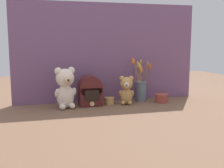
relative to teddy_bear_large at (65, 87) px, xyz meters
name	(u,v)px	position (x,y,z in m)	size (l,w,h in m)	color
ground_plane	(113,105)	(0.35, 0.01, -0.15)	(4.00, 4.00, 0.00)	brown
backdrop_wall	(107,53)	(0.35, 0.18, 0.23)	(1.45, 0.02, 0.76)	#704C70
teddy_bear_large	(65,87)	(0.00, 0.00, 0.00)	(0.16, 0.15, 0.29)	beige
teddy_bear_medium	(126,89)	(0.45, 0.01, -0.04)	(0.12, 0.11, 0.21)	tan
flower_vase	(141,87)	(0.60, 0.09, -0.04)	(0.17, 0.11, 0.35)	slate
vintage_radio	(90,91)	(0.18, 0.05, -0.05)	(0.17, 0.14, 0.22)	#4C1919
decorative_tin_tall	(161,98)	(0.74, 0.01, -0.12)	(0.10, 0.10, 0.07)	#993D33
decorative_tin_short	(109,101)	(0.33, 0.04, -0.12)	(0.08, 0.08, 0.05)	tan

